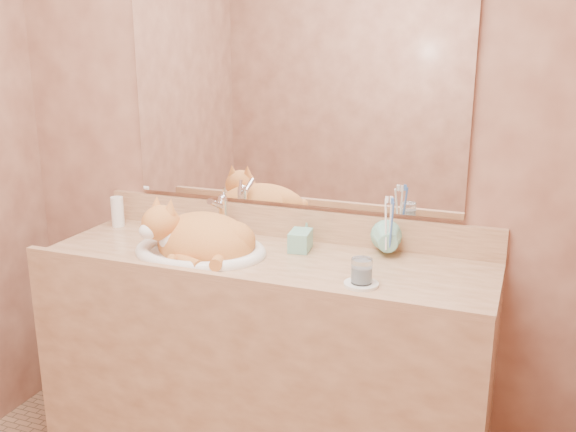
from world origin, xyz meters
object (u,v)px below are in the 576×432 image
at_px(cat, 198,236).
at_px(soap_dispenser, 297,233).
at_px(water_glass, 362,271).
at_px(vanity_counter, 264,367).
at_px(sink_basin, 200,233).
at_px(toothbrush_cup, 388,245).

bearing_deg(cat, soap_dispenser, 30.40).
height_order(cat, water_glass, cat).
bearing_deg(cat, vanity_counter, 18.08).
bearing_deg(water_glass, soap_dispenser, 145.13).
relative_size(sink_basin, toothbrush_cup, 4.12).
distance_m(cat, toothbrush_cup, 0.68).
distance_m(sink_basin, water_glass, 0.63).
height_order(cat, toothbrush_cup, cat).
bearing_deg(soap_dispenser, toothbrush_cup, 4.88).
bearing_deg(sink_basin, toothbrush_cup, 2.66).
xyz_separation_m(sink_basin, soap_dispenser, (0.33, 0.10, 0.01)).
relative_size(vanity_counter, cat, 4.08).
xyz_separation_m(cat, soap_dispenser, (0.34, 0.10, 0.02)).
height_order(vanity_counter, cat, cat).
bearing_deg(cat, toothbrush_cup, 28.16).
height_order(vanity_counter, water_glass, water_glass).
xyz_separation_m(vanity_counter, cat, (-0.25, -0.02, 0.49)).
height_order(vanity_counter, sink_basin, sink_basin).
bearing_deg(water_glass, vanity_counter, 162.90).
bearing_deg(sink_basin, water_glass, -21.14).
distance_m(sink_basin, soap_dispenser, 0.35).
bearing_deg(toothbrush_cup, sink_basin, -165.22).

